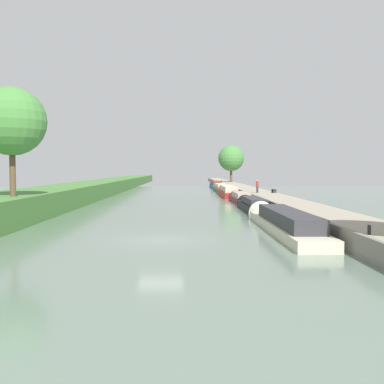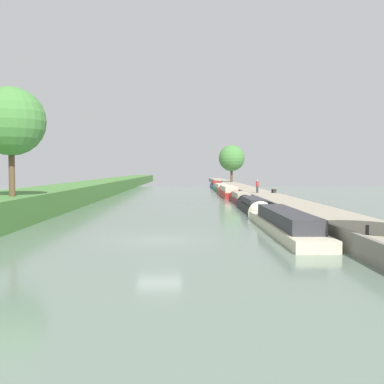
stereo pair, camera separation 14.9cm
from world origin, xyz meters
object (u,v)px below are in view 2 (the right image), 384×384
at_px(narrowboat_maroon, 240,198).
at_px(mooring_bollard_far, 222,181).
at_px(narrowboat_green, 221,188).
at_px(narrowboat_red, 228,192).
at_px(person_walking, 257,186).
at_px(park_bench, 274,190).
at_px(narrowboat_black, 252,205).
at_px(narrowboat_cream, 281,222).
at_px(narrowboat_blue, 216,185).
at_px(mooring_bollard_near, 367,230).

height_order(narrowboat_maroon, mooring_bollard_far, mooring_bollard_far).
bearing_deg(narrowboat_green, narrowboat_maroon, -89.65).
distance_m(narrowboat_red, person_walking, 11.31).
xyz_separation_m(narrowboat_maroon, park_bench, (4.56, 2.16, 0.87)).
bearing_deg(narrowboat_black, narrowboat_maroon, 89.09).
bearing_deg(narrowboat_maroon, mooring_bollard_far, 88.09).
bearing_deg(person_walking, narrowboat_maroon, -140.58).
distance_m(mooring_bollard_far, park_bench, 47.55).
bearing_deg(person_walking, narrowboat_red, 104.19).
height_order(narrowboat_cream, narrowboat_black, narrowboat_cream).
distance_m(narrowboat_black, narrowboat_blue, 55.45).
distance_m(narrowboat_maroon, narrowboat_red, 12.90).
bearing_deg(narrowboat_black, mooring_bollard_near, -85.67).
bearing_deg(narrowboat_blue, mooring_bollard_far, 72.74).
xyz_separation_m(narrowboat_blue, park_bench, (4.66, -41.82, 0.76)).
distance_m(narrowboat_green, park_bench, 27.22).
bearing_deg(narrowboat_green, mooring_bollard_far, 84.93).
height_order(narrowboat_green, person_walking, person_walking).
xyz_separation_m(narrowboat_green, person_walking, (2.61, -26.96, 1.35)).
relative_size(narrowboat_maroon, park_bench, 7.07).
relative_size(person_walking, mooring_bollard_near, 3.69).
bearing_deg(narrowboat_cream, mooring_bollard_near, -77.88).
relative_size(narrowboat_cream, mooring_bollard_near, 38.31).
xyz_separation_m(narrowboat_maroon, mooring_bollard_near, (1.66, -35.70, 0.75)).
distance_m(narrowboat_red, narrowboat_blue, 31.09).
bearing_deg(narrowboat_blue, narrowboat_red, -90.42).
distance_m(narrowboat_cream, park_bench, 28.92).
bearing_deg(narrowboat_cream, narrowboat_blue, 89.79).
height_order(narrowboat_red, mooring_bollard_near, narrowboat_red).
xyz_separation_m(narrowboat_red, person_walking, (2.76, -10.89, 1.26)).
xyz_separation_m(narrowboat_cream, mooring_bollard_far, (2.01, 75.95, 0.67)).
relative_size(narrowboat_green, mooring_bollard_near, 33.71).
height_order(narrowboat_black, narrowboat_blue, narrowboat_blue).
xyz_separation_m(narrowboat_black, mooring_bollard_near, (1.84, -24.24, 0.71)).
relative_size(mooring_bollard_near, park_bench, 0.30).
xyz_separation_m(narrowboat_black, narrowboat_green, (0.00, 40.42, 0.01)).
bearing_deg(mooring_bollard_near, narrowboat_red, 92.33).
height_order(narrowboat_cream, narrowboat_maroon, narrowboat_cream).
xyz_separation_m(narrowboat_cream, mooring_bollard_near, (2.01, -9.37, 0.67)).
xyz_separation_m(person_walking, park_bench, (2.13, 0.17, -0.53)).
distance_m(person_walking, mooring_bollard_far, 47.64).
bearing_deg(narrowboat_cream, person_walking, 84.37).
height_order(narrowboat_cream, person_walking, person_walking).
bearing_deg(person_walking, narrowboat_black, -100.99).
bearing_deg(narrowboat_black, narrowboat_red, 90.34).
bearing_deg(mooring_bollard_far, narrowboat_black, -91.72).
distance_m(narrowboat_blue, mooring_bollard_near, 79.70).
relative_size(narrowboat_black, park_bench, 7.34).
bearing_deg(mooring_bollard_far, narrowboat_red, -93.08).
distance_m(narrowboat_black, mooring_bollard_near, 24.32).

